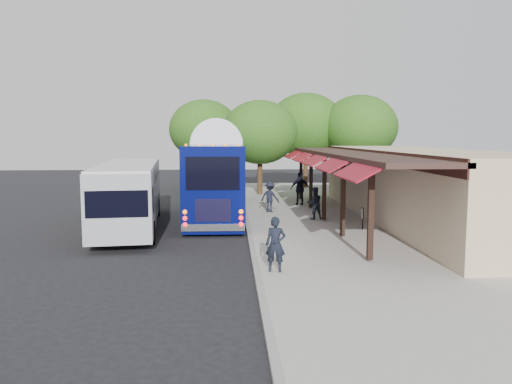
# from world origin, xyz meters

# --- Properties ---
(ground) EXTENTS (90.00, 90.00, 0.00)m
(ground) POSITION_xyz_m (0.00, 0.00, 0.00)
(ground) COLOR black
(ground) RESTS_ON ground
(sidewalk) EXTENTS (10.00, 40.00, 0.15)m
(sidewalk) POSITION_xyz_m (5.00, 4.00, 0.07)
(sidewalk) COLOR #9E9B93
(sidewalk) RESTS_ON ground
(curb) EXTENTS (0.20, 40.00, 0.16)m
(curb) POSITION_xyz_m (0.05, 4.00, 0.07)
(curb) COLOR gray
(curb) RESTS_ON ground
(station_shelter) EXTENTS (8.15, 20.00, 3.60)m
(station_shelter) POSITION_xyz_m (8.38, 4.00, 1.85)
(station_shelter) COLOR #C6B58A
(station_shelter) RESTS_ON ground
(coach_bus) EXTENTS (2.78, 12.90, 4.11)m
(coach_bus) POSITION_xyz_m (-1.45, 7.21, 2.21)
(coach_bus) COLOR #070D52
(coach_bus) RESTS_ON ground
(city_bus) EXTENTS (3.69, 11.37, 3.00)m
(city_bus) POSITION_xyz_m (-5.42, 3.53, 1.66)
(city_bus) COLOR #999CA2
(city_bus) RESTS_ON ground
(ped_a) EXTENTS (0.67, 0.50, 1.67)m
(ped_a) POSITION_xyz_m (0.60, -5.00, 0.99)
(ped_a) COLOR black
(ped_a) RESTS_ON sidewalk
(ped_b) EXTENTS (0.87, 0.74, 1.60)m
(ped_b) POSITION_xyz_m (3.40, 4.51, 0.95)
(ped_b) COLOR black
(ped_b) RESTS_ON sidewalk
(ped_c) EXTENTS (1.17, 0.52, 1.98)m
(ped_c) POSITION_xyz_m (3.40, 9.59, 1.14)
(ped_c) COLOR black
(ped_c) RESTS_ON sidewalk
(ped_d) EXTENTS (1.23, 1.07, 1.65)m
(ped_d) POSITION_xyz_m (1.39, 7.07, 0.98)
(ped_d) COLOR black
(ped_d) RESTS_ON sidewalk
(sign_board) EXTENTS (0.11, 0.44, 0.97)m
(sign_board) POSITION_xyz_m (5.04, 1.62, 0.81)
(sign_board) COLOR black
(sign_board) RESTS_ON sidewalk
(tree_left) EXTENTS (5.31, 5.31, 6.79)m
(tree_left) POSITION_xyz_m (1.35, 15.59, 4.53)
(tree_left) COLOR #382314
(tree_left) RESTS_ON ground
(tree_mid) EXTENTS (6.02, 6.02, 7.70)m
(tree_mid) POSITION_xyz_m (5.30, 20.11, 5.14)
(tree_mid) COLOR #382314
(tree_mid) RESTS_ON ground
(tree_right) EXTENTS (5.80, 5.80, 7.42)m
(tree_right) POSITION_xyz_m (9.22, 18.48, 4.95)
(tree_right) COLOR #382314
(tree_right) RESTS_ON ground
(tree_far) EXTENTS (5.62, 5.62, 7.20)m
(tree_far) POSITION_xyz_m (-2.85, 20.84, 4.80)
(tree_far) COLOR #382314
(tree_far) RESTS_ON ground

